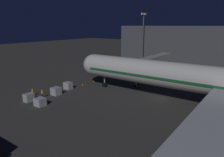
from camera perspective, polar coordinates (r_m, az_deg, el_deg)
ground_plane at (r=46.79m, az=12.38°, el=-5.21°), size 320.00×320.00×0.00m
jet_bridge at (r=59.37m, az=9.87°, el=4.36°), size 22.15×3.40×6.92m
apron_floodlight_mast at (r=75.01m, az=8.27°, el=10.74°), size 2.90×0.50×19.14m
baggage_container_near_belt at (r=49.45m, az=-14.75°, el=-3.28°), size 1.83×1.81×1.68m
baggage_container_mid_row at (r=46.96m, az=-21.38°, el=-4.76°), size 1.81×1.50×1.62m
baggage_container_far_row at (r=53.24m, az=-11.67°, el=-1.86°), size 1.52×1.88×1.69m
baggage_container_spare at (r=43.74m, az=-18.69°, el=-5.94°), size 1.72×1.85×1.56m
ground_crew_near_nose_gear at (r=49.93m, az=-20.49°, el=-3.41°), size 0.40×0.40×1.73m
ground_crew_under_port_wing at (r=48.03m, az=-18.18°, el=-3.80°), size 0.40×0.40×1.86m
traffic_cone_nose_port at (r=58.85m, az=-4.93°, el=-0.66°), size 0.36×0.36×0.55m
traffic_cone_nose_starboard at (r=55.72m, az=-7.88°, el=-1.59°), size 0.36×0.36×0.55m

